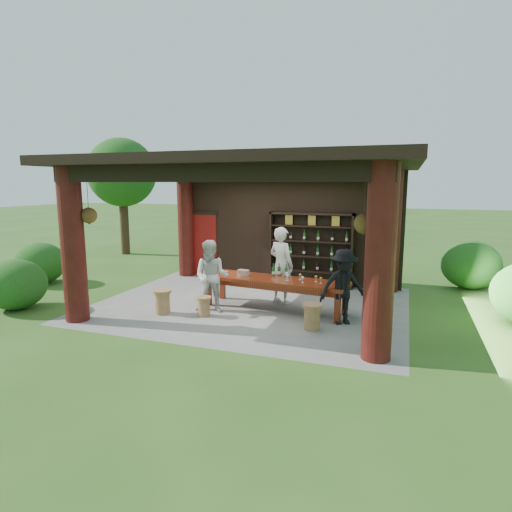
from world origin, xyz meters
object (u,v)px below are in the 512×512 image
(stool_near_left, at_px, (204,306))
(host, at_px, (281,265))
(stool_near_right, at_px, (312,316))
(stool_far_left, at_px, (162,301))
(guest_woman, at_px, (212,277))
(guest_man, at_px, (343,287))
(wine_shelf, at_px, (311,249))
(napkin_basket, at_px, (243,273))
(tasting_table, at_px, (274,283))

(stool_near_left, distance_m, host, 2.24)
(stool_near_left, bearing_deg, stool_near_right, -1.78)
(stool_far_left, bearing_deg, guest_woman, 26.49)
(host, xyz_separation_m, guest_man, (1.70, -1.17, -0.15))
(host, bearing_deg, stool_near_right, 147.08)
(stool_near_left, bearing_deg, host, 51.73)
(wine_shelf, distance_m, guest_man, 3.48)
(stool_near_right, height_order, guest_woman, guest_woman)
(napkin_basket, bearing_deg, tasting_table, -4.57)
(guest_woman, distance_m, guest_man, 2.98)
(wine_shelf, height_order, stool_near_right, wine_shelf)
(stool_near_right, height_order, stool_far_left, stool_far_left)
(guest_man, bearing_deg, guest_woman, 154.83)
(tasting_table, height_order, napkin_basket, napkin_basket)
(host, bearing_deg, stool_far_left, 61.95)
(tasting_table, bearing_deg, napkin_basket, 175.43)
(wine_shelf, height_order, tasting_table, wine_shelf)
(wine_shelf, xyz_separation_m, guest_man, (1.39, -3.18, -0.27))
(stool_near_left, distance_m, guest_woman, 0.70)
(stool_near_right, relative_size, guest_man, 0.33)
(stool_near_right, xyz_separation_m, napkin_basket, (-1.95, 1.15, 0.54))
(wine_shelf, bearing_deg, stool_far_left, -124.23)
(wine_shelf, distance_m, guest_woman, 3.70)
(host, relative_size, guest_man, 1.18)
(host, relative_size, napkin_basket, 7.32)
(stool_near_left, distance_m, stool_far_left, 0.99)
(stool_far_left, distance_m, napkin_basket, 2.02)
(stool_near_left, bearing_deg, tasting_table, 36.85)
(tasting_table, height_order, stool_far_left, tasting_table)
(stool_far_left, height_order, guest_woman, guest_woman)
(host, distance_m, guest_man, 2.07)
(guest_man, bearing_deg, stool_near_right, -161.00)
(stool_near_left, height_order, guest_woman, guest_woman)
(stool_near_left, xyz_separation_m, guest_woman, (0.04, 0.35, 0.60))
(napkin_basket, bearing_deg, guest_man, -13.09)
(stool_near_left, relative_size, guest_man, 0.28)
(wine_shelf, distance_m, host, 2.03)
(wine_shelf, distance_m, stool_far_left, 4.70)
(host, height_order, guest_woman, host)
(host, height_order, guest_man, host)
(wine_shelf, xyz_separation_m, stool_near_right, (0.85, -3.75, -0.79))
(napkin_basket, bearing_deg, stool_near_right, -30.60)
(guest_woman, relative_size, guest_man, 1.05)
(wine_shelf, bearing_deg, stool_near_left, -113.94)
(stool_near_right, relative_size, napkin_basket, 2.05)
(stool_near_right, bearing_deg, guest_woman, 170.13)
(stool_near_left, distance_m, napkin_basket, 1.33)
(tasting_table, xyz_separation_m, guest_man, (1.67, -0.51, 0.17))
(host, bearing_deg, guest_woman, 69.33)
(stool_near_right, bearing_deg, stool_near_left, 178.22)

